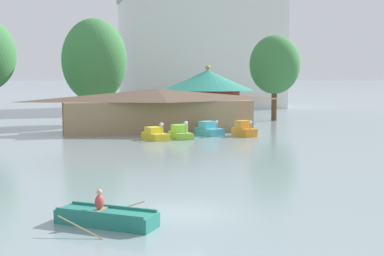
{
  "coord_description": "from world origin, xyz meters",
  "views": [
    {
      "loc": [
        -5.2,
        -20.4,
        5.59
      ],
      "look_at": [
        5.07,
        16.35,
        1.84
      ],
      "focal_mm": 48.72,
      "sensor_mm": 36.0,
      "label": 1
    }
  ],
  "objects_px": {
    "green_roof_pavilion": "(208,90)",
    "shoreline_tree_right": "(275,65)",
    "pedal_boat_yellow": "(155,134)",
    "shoreline_tree_mid": "(94,60)",
    "pedal_boat_orange": "(244,130)",
    "rowboat_with_rower": "(106,217)",
    "pedal_boat_cyan": "(209,130)",
    "pedal_boat_lime": "(180,133)",
    "boathouse": "(157,109)",
    "background_building_block": "(199,51)"
  },
  "relations": [
    {
      "from": "rowboat_with_rower",
      "to": "green_roof_pavilion",
      "type": "distance_m",
      "value": 53.68
    },
    {
      "from": "pedal_boat_lime",
      "to": "background_building_block",
      "type": "relative_size",
      "value": 0.11
    },
    {
      "from": "pedal_boat_lime",
      "to": "pedal_boat_orange",
      "type": "bearing_deg",
      "value": 83.72
    },
    {
      "from": "boathouse",
      "to": "green_roof_pavilion",
      "type": "distance_m",
      "value": 19.71
    },
    {
      "from": "shoreline_tree_mid",
      "to": "pedal_boat_lime",
      "type": "bearing_deg",
      "value": -68.66
    },
    {
      "from": "boathouse",
      "to": "pedal_boat_cyan",
      "type": "bearing_deg",
      "value": -52.42
    },
    {
      "from": "green_roof_pavilion",
      "to": "pedal_boat_lime",
      "type": "bearing_deg",
      "value": -112.93
    },
    {
      "from": "rowboat_with_rower",
      "to": "pedal_boat_cyan",
      "type": "height_order",
      "value": "pedal_boat_cyan"
    },
    {
      "from": "pedal_boat_lime",
      "to": "background_building_block",
      "type": "bearing_deg",
      "value": 154.14
    },
    {
      "from": "green_roof_pavilion",
      "to": "shoreline_tree_right",
      "type": "bearing_deg",
      "value": -49.07
    },
    {
      "from": "green_roof_pavilion",
      "to": "shoreline_tree_mid",
      "type": "relative_size",
      "value": 1.02
    },
    {
      "from": "shoreline_tree_right",
      "to": "background_building_block",
      "type": "bearing_deg",
      "value": 91.53
    },
    {
      "from": "pedal_boat_yellow",
      "to": "pedal_boat_cyan",
      "type": "xyz_separation_m",
      "value": [
        5.67,
        1.89,
        0.08
      ]
    },
    {
      "from": "green_roof_pavilion",
      "to": "shoreline_tree_mid",
      "type": "xyz_separation_m",
      "value": [
        -16.14,
        -7.39,
        3.67
      ]
    },
    {
      "from": "pedal_boat_yellow",
      "to": "green_roof_pavilion",
      "type": "relative_size",
      "value": 0.25
    },
    {
      "from": "pedal_boat_yellow",
      "to": "pedal_boat_lime",
      "type": "distance_m",
      "value": 2.41
    },
    {
      "from": "boathouse",
      "to": "background_building_block",
      "type": "distance_m",
      "value": 44.43
    },
    {
      "from": "pedal_boat_lime",
      "to": "green_roof_pavilion",
      "type": "distance_m",
      "value": 25.61
    },
    {
      "from": "pedal_boat_yellow",
      "to": "boathouse",
      "type": "height_order",
      "value": "boathouse"
    },
    {
      "from": "pedal_boat_yellow",
      "to": "pedal_boat_cyan",
      "type": "height_order",
      "value": "pedal_boat_yellow"
    },
    {
      "from": "pedal_boat_orange",
      "to": "green_roof_pavilion",
      "type": "relative_size",
      "value": 0.21
    },
    {
      "from": "rowboat_with_rower",
      "to": "background_building_block",
      "type": "xyz_separation_m",
      "value": [
        25.32,
        73.84,
        10.0
      ]
    },
    {
      "from": "boathouse",
      "to": "shoreline_tree_right",
      "type": "xyz_separation_m",
      "value": [
        17.22,
        8.92,
        4.87
      ]
    },
    {
      "from": "rowboat_with_rower",
      "to": "pedal_boat_yellow",
      "type": "bearing_deg",
      "value": 111.75
    },
    {
      "from": "pedal_boat_yellow",
      "to": "pedal_boat_lime",
      "type": "xyz_separation_m",
      "value": [
        2.4,
        0.22,
        0.05
      ]
    },
    {
      "from": "pedal_boat_lime",
      "to": "shoreline_tree_right",
      "type": "bearing_deg",
      "value": 126.13
    },
    {
      "from": "pedal_boat_orange",
      "to": "green_roof_pavilion",
      "type": "height_order",
      "value": "green_roof_pavilion"
    },
    {
      "from": "pedal_boat_cyan",
      "to": "green_roof_pavilion",
      "type": "xyz_separation_m",
      "value": [
        6.63,
        21.71,
        3.32
      ]
    },
    {
      "from": "pedal_boat_cyan",
      "to": "shoreline_tree_right",
      "type": "relative_size",
      "value": 0.29
    },
    {
      "from": "pedal_boat_lime",
      "to": "boathouse",
      "type": "xyz_separation_m",
      "value": [
        -0.72,
        6.85,
        1.79
      ]
    },
    {
      "from": "green_roof_pavilion",
      "to": "background_building_block",
      "type": "relative_size",
      "value": 0.46
    },
    {
      "from": "pedal_boat_orange",
      "to": "green_roof_pavilion",
      "type": "bearing_deg",
      "value": 156.35
    },
    {
      "from": "pedal_boat_yellow",
      "to": "green_roof_pavilion",
      "type": "height_order",
      "value": "green_roof_pavilion"
    },
    {
      "from": "pedal_boat_orange",
      "to": "boathouse",
      "type": "relative_size",
      "value": 0.13
    },
    {
      "from": "pedal_boat_yellow",
      "to": "shoreline_tree_right",
      "type": "bearing_deg",
      "value": 114.57
    },
    {
      "from": "pedal_boat_lime",
      "to": "pedal_boat_cyan",
      "type": "distance_m",
      "value": 3.67
    },
    {
      "from": "shoreline_tree_mid",
      "to": "pedal_boat_orange",
      "type": "bearing_deg",
      "value": -51.72
    },
    {
      "from": "pedal_boat_cyan",
      "to": "shoreline_tree_mid",
      "type": "xyz_separation_m",
      "value": [
        -9.51,
        14.33,
        6.99
      ]
    },
    {
      "from": "pedal_boat_orange",
      "to": "pedal_boat_yellow",
      "type": "bearing_deg",
      "value": -102.38
    },
    {
      "from": "pedal_boat_cyan",
      "to": "shoreline_tree_right",
      "type": "bearing_deg",
      "value": 117.08
    },
    {
      "from": "rowboat_with_rower",
      "to": "shoreline_tree_mid",
      "type": "distance_m",
      "value": 43.22
    },
    {
      "from": "rowboat_with_rower",
      "to": "pedal_boat_lime",
      "type": "relative_size",
      "value": 1.25
    },
    {
      "from": "pedal_boat_yellow",
      "to": "background_building_block",
      "type": "xyz_separation_m",
      "value": [
        18.05,
        47.58,
        9.86
      ]
    },
    {
      "from": "boathouse",
      "to": "shoreline_tree_mid",
      "type": "height_order",
      "value": "shoreline_tree_mid"
    },
    {
      "from": "pedal_boat_lime",
      "to": "shoreline_tree_mid",
      "type": "xyz_separation_m",
      "value": [
        -6.25,
        16.0,
        7.02
      ]
    },
    {
      "from": "background_building_block",
      "to": "green_roof_pavilion",
      "type": "bearing_deg",
      "value": -103.51
    },
    {
      "from": "background_building_block",
      "to": "pedal_boat_orange",
      "type": "bearing_deg",
      "value": -101.25
    },
    {
      "from": "pedal_boat_orange",
      "to": "boathouse",
      "type": "height_order",
      "value": "boathouse"
    },
    {
      "from": "boathouse",
      "to": "shoreline_tree_mid",
      "type": "bearing_deg",
      "value": 121.15
    },
    {
      "from": "pedal_boat_cyan",
      "to": "boathouse",
      "type": "xyz_separation_m",
      "value": [
        -3.98,
        5.18,
        1.76
      ]
    }
  ]
}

